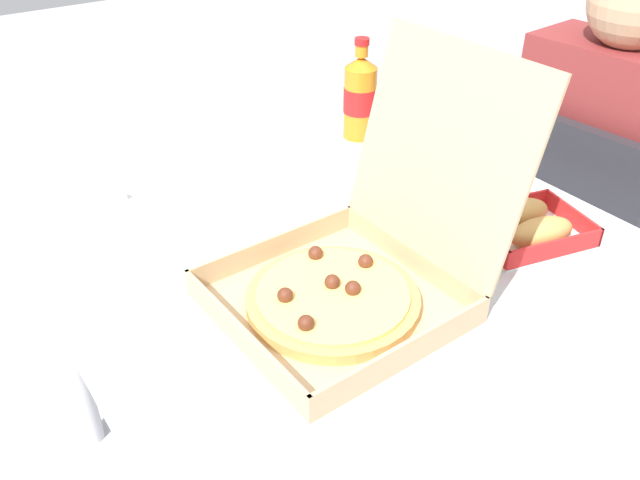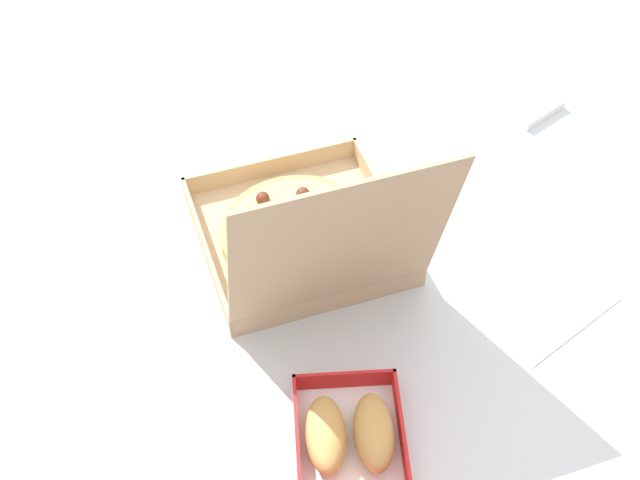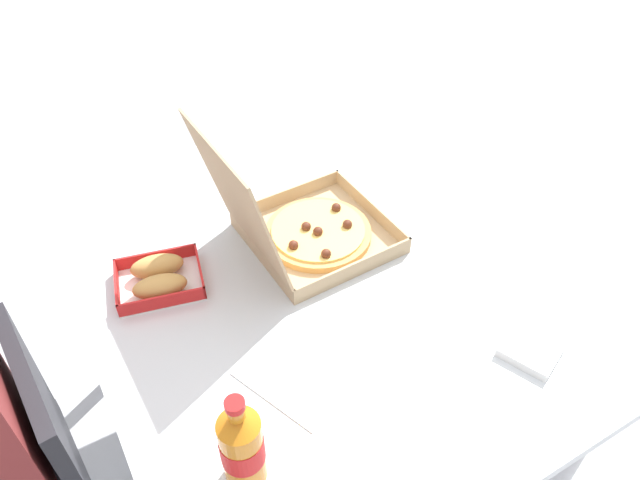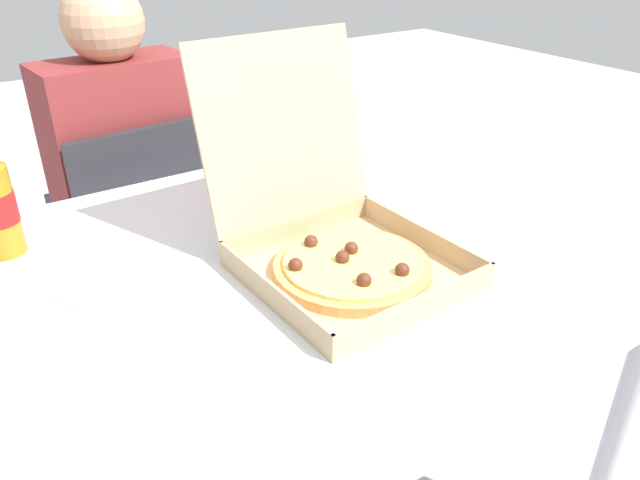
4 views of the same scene
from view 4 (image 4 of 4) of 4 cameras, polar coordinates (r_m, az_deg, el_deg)
name	(u,v)px [view 4 (image 4 of 4)]	position (r m, az deg, el deg)	size (l,w,h in m)	color
dining_table	(269,301)	(1.10, -4.77, -5.71)	(1.26, 0.93, 0.75)	silver
chair	(139,241)	(1.75, -16.59, -0.09)	(0.43, 0.43, 0.83)	#232328
diner_person	(119,165)	(1.72, -18.33, 6.70)	(0.37, 0.43, 1.15)	#333847
pizza_box_open	(338,239)	(1.02, 1.69, 0.05)	(0.34, 0.42, 0.36)	tan
bread_side_box	(259,181)	(1.32, -5.77, 5.55)	(0.19, 0.22, 0.06)	white
paper_menu	(110,270)	(1.09, -19.07, -2.64)	(0.21, 0.15, 0.00)	white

